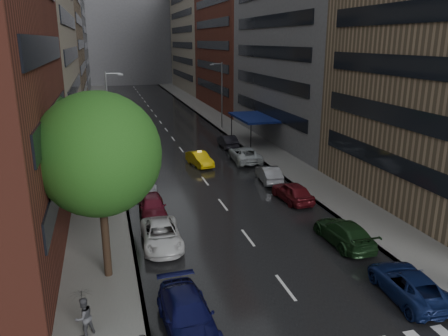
# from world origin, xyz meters

# --- Properties ---
(road) EXTENTS (14.00, 140.00, 0.01)m
(road) POSITION_xyz_m (0.00, 50.00, 0.01)
(road) COLOR black
(road) RESTS_ON ground
(sidewalk_left) EXTENTS (4.00, 140.00, 0.15)m
(sidewalk_left) POSITION_xyz_m (-9.00, 50.00, 0.07)
(sidewalk_left) COLOR gray
(sidewalk_left) RESTS_ON ground
(sidewalk_right) EXTENTS (4.00, 140.00, 0.15)m
(sidewalk_right) POSITION_xyz_m (9.00, 50.00, 0.07)
(sidewalk_right) COLOR gray
(sidewalk_right) RESTS_ON ground
(buildings_left) EXTENTS (8.00, 108.00, 38.00)m
(buildings_left) POSITION_xyz_m (-15.00, 58.79, 15.99)
(buildings_left) COLOR maroon
(buildings_left) RESTS_ON ground
(buildings_right) EXTENTS (8.05, 109.10, 36.00)m
(buildings_right) POSITION_xyz_m (15.00, 56.70, 15.03)
(buildings_right) COLOR #937A5B
(buildings_right) RESTS_ON ground
(building_far) EXTENTS (40.00, 14.00, 32.00)m
(building_far) POSITION_xyz_m (0.00, 118.00, 16.00)
(building_far) COLOR slate
(building_far) RESTS_ON ground
(tree_near) EXTENTS (6.13, 6.13, 9.78)m
(tree_near) POSITION_xyz_m (-8.60, 7.42, 6.69)
(tree_near) COLOR #382619
(tree_near) RESTS_ON ground
(tree_mid) EXTENTS (4.97, 4.97, 7.92)m
(tree_mid) POSITION_xyz_m (-8.60, 19.30, 5.41)
(tree_mid) COLOR #382619
(tree_mid) RESTS_ON ground
(tree_far) EXTENTS (4.52, 4.52, 7.20)m
(tree_far) POSITION_xyz_m (-8.60, 30.14, 4.92)
(tree_far) COLOR #382619
(tree_far) RESTS_ON ground
(taxi) EXTENTS (2.24, 4.39, 1.38)m
(taxi) POSITION_xyz_m (0.62, 27.04, 0.69)
(taxi) COLOR yellow
(taxi) RESTS_ON ground
(parked_cars_left) EXTENTS (2.43, 24.43, 1.53)m
(parked_cars_left) POSITION_xyz_m (-5.40, 11.53, 0.72)
(parked_cars_left) COLOR #0D0F3E
(parked_cars_left) RESTS_ON ground
(parked_cars_right) EXTENTS (2.89, 36.77, 1.54)m
(parked_cars_right) POSITION_xyz_m (5.40, 17.26, 0.74)
(parked_cars_right) COLOR #101D4D
(parked_cars_right) RESTS_ON ground
(ped_black_umbrella) EXTENTS (1.06, 1.02, 2.09)m
(ped_black_umbrella) POSITION_xyz_m (-9.64, 2.63, 1.38)
(ped_black_umbrella) COLOR #48484D
(ped_black_umbrella) RESTS_ON sidewalk_left
(street_lamp_left) EXTENTS (1.74, 0.22, 9.00)m
(street_lamp_left) POSITION_xyz_m (-7.72, 30.00, 4.89)
(street_lamp_left) COLOR gray
(street_lamp_left) RESTS_ON sidewalk_left
(street_lamp_right) EXTENTS (1.74, 0.22, 9.00)m
(street_lamp_right) POSITION_xyz_m (7.72, 45.00, 4.89)
(street_lamp_right) COLOR gray
(street_lamp_right) RESTS_ON sidewalk_right
(awning) EXTENTS (4.00, 8.00, 3.12)m
(awning) POSITION_xyz_m (8.98, 35.00, 3.13)
(awning) COLOR navy
(awning) RESTS_ON sidewalk_right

